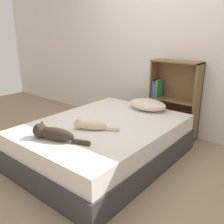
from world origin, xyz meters
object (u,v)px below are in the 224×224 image
object	(u,v)px
pillow	(147,104)
cat_light	(89,125)
bookshelf	(174,98)
bed	(104,141)
cat_dark	(51,133)

from	to	relation	value
pillow	cat_light	size ratio (longest dim) A/B	1.16
bookshelf	pillow	bearing A→B (deg)	-110.50
bed	bookshelf	size ratio (longest dim) A/B	1.77
bed	pillow	bearing A→B (deg)	81.40
bed	bookshelf	bearing A→B (deg)	76.84
cat_dark	bed	bearing A→B (deg)	-116.90
cat_dark	bookshelf	xyz separation A→B (m)	(0.40, 1.93, 0.03)
pillow	cat_dark	world-z (taller)	cat_dark
pillow	bed	bearing A→B (deg)	-98.60
bed	cat_light	bearing A→B (deg)	-88.80
pillow	bookshelf	distance (m)	0.49
pillow	cat_dark	bearing A→B (deg)	-98.66
cat_light	cat_dark	xyz separation A→B (m)	(-0.11, -0.43, 0.01)
bookshelf	bed	bearing A→B (deg)	-103.16
bed	cat_dark	size ratio (longest dim) A/B	3.23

